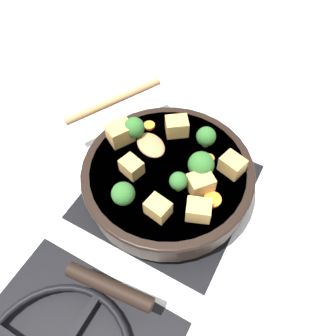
% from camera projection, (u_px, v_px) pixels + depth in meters
% --- Properties ---
extents(ground_plane, '(2.40, 2.40, 0.00)m').
position_uv_depth(ground_plane, '(168.00, 191.00, 0.68)').
color(ground_plane, silver).
extents(front_burner_grate, '(0.31, 0.31, 0.03)m').
position_uv_depth(front_burner_grate, '(168.00, 188.00, 0.67)').
color(front_burner_grate, black).
rests_on(front_burner_grate, ground_plane).
extents(skillet_pan, '(0.33, 0.42, 0.06)m').
position_uv_depth(skillet_pan, '(168.00, 176.00, 0.64)').
color(skillet_pan, black).
rests_on(skillet_pan, front_burner_grate).
extents(wooden_spoon, '(0.23, 0.21, 0.02)m').
position_uv_depth(wooden_spoon, '(129.00, 119.00, 0.68)').
color(wooden_spoon, '#A87A4C').
rests_on(wooden_spoon, skillet_pan).
extents(tofu_cube_center_large, '(0.05, 0.06, 0.03)m').
position_uv_depth(tofu_cube_center_large, '(201.00, 183.00, 0.58)').
color(tofu_cube_center_large, tan).
rests_on(tofu_cube_center_large, skillet_pan).
extents(tofu_cube_near_handle, '(0.05, 0.04, 0.03)m').
position_uv_depth(tofu_cube_near_handle, '(132.00, 167.00, 0.60)').
color(tofu_cube_near_handle, tan).
rests_on(tofu_cube_near_handle, skillet_pan).
extents(tofu_cube_east_chunk, '(0.04, 0.04, 0.03)m').
position_uv_depth(tofu_cube_east_chunk, '(158.00, 208.00, 0.55)').
color(tofu_cube_east_chunk, tan).
rests_on(tofu_cube_east_chunk, skillet_pan).
extents(tofu_cube_west_chunk, '(0.06, 0.06, 0.04)m').
position_uv_depth(tofu_cube_west_chunk, '(120.00, 133.00, 0.64)').
color(tofu_cube_west_chunk, tan).
rests_on(tofu_cube_west_chunk, skillet_pan).
extents(tofu_cube_back_piece, '(0.05, 0.04, 0.03)m').
position_uv_depth(tofu_cube_back_piece, '(232.00, 165.00, 0.60)').
color(tofu_cube_back_piece, tan).
rests_on(tofu_cube_back_piece, skillet_pan).
extents(tofu_cube_front_piece, '(0.06, 0.05, 0.04)m').
position_uv_depth(tofu_cube_front_piece, '(177.00, 126.00, 0.65)').
color(tofu_cube_front_piece, tan).
rests_on(tofu_cube_front_piece, skillet_pan).
extents(tofu_cube_mid_small, '(0.05, 0.05, 0.03)m').
position_uv_depth(tofu_cube_mid_small, '(198.00, 210.00, 0.55)').
color(tofu_cube_mid_small, tan).
rests_on(tofu_cube_mid_small, skillet_pan).
extents(broccoli_floret_near_spoon, '(0.04, 0.04, 0.05)m').
position_uv_depth(broccoli_floret_near_spoon, '(123.00, 194.00, 0.55)').
color(broccoli_floret_near_spoon, '#709956').
rests_on(broccoli_floret_near_spoon, skillet_pan).
extents(broccoli_floret_center_top, '(0.05, 0.05, 0.05)m').
position_uv_depth(broccoli_floret_center_top, '(201.00, 165.00, 0.58)').
color(broccoli_floret_center_top, '#709956').
rests_on(broccoli_floret_center_top, skillet_pan).
extents(broccoli_floret_east_rim, '(0.04, 0.04, 0.05)m').
position_uv_depth(broccoli_floret_east_rim, '(206.00, 137.00, 0.63)').
color(broccoli_floret_east_rim, '#709956').
rests_on(broccoli_floret_east_rim, skillet_pan).
extents(broccoli_floret_west_rim, '(0.03, 0.03, 0.04)m').
position_uv_depth(broccoli_floret_west_rim, '(179.00, 181.00, 0.57)').
color(broccoli_floret_west_rim, '#709956').
rests_on(broccoli_floret_west_rim, skillet_pan).
extents(broccoli_floret_north_edge, '(0.04, 0.04, 0.05)m').
position_uv_depth(broccoli_floret_north_edge, '(134.00, 128.00, 0.64)').
color(broccoli_floret_north_edge, '#709956').
rests_on(broccoli_floret_north_edge, skillet_pan).
extents(carrot_slice_orange_thin, '(0.02, 0.02, 0.01)m').
position_uv_depth(carrot_slice_orange_thin, '(209.00, 159.00, 0.62)').
color(carrot_slice_orange_thin, orange).
rests_on(carrot_slice_orange_thin, skillet_pan).
extents(carrot_slice_near_center, '(0.02, 0.02, 0.01)m').
position_uv_depth(carrot_slice_near_center, '(149.00, 125.00, 0.67)').
color(carrot_slice_near_center, orange).
rests_on(carrot_slice_near_center, skillet_pan).
extents(carrot_slice_edge_slice, '(0.03, 0.03, 0.01)m').
position_uv_depth(carrot_slice_edge_slice, '(213.00, 200.00, 0.57)').
color(carrot_slice_edge_slice, orange).
rests_on(carrot_slice_edge_slice, skillet_pan).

